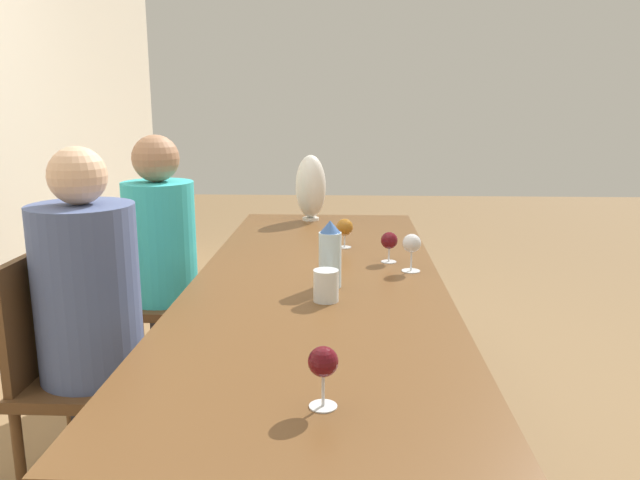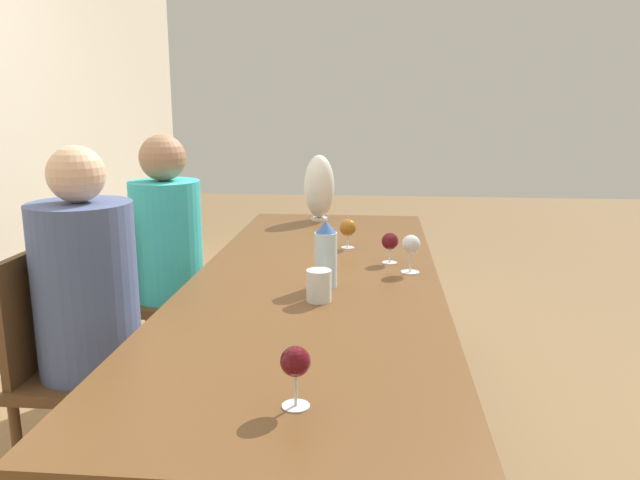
% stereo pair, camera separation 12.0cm
% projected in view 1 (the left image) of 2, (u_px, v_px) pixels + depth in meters
% --- Properties ---
extents(ground_plane, '(14.00, 14.00, 0.00)m').
position_uv_depth(ground_plane, '(318.00, 457.00, 2.49)').
color(ground_plane, olive).
extents(dining_table, '(2.58, 0.91, 0.75)m').
position_uv_depth(dining_table, '(318.00, 294.00, 2.34)').
color(dining_table, brown).
rests_on(dining_table, ground_plane).
extents(water_bottle, '(0.08, 0.08, 0.24)m').
position_uv_depth(water_bottle, '(330.00, 255.00, 2.18)').
color(water_bottle, silver).
rests_on(water_bottle, dining_table).
extents(water_tumbler, '(0.08, 0.08, 0.10)m').
position_uv_depth(water_tumbler, '(326.00, 286.00, 2.03)').
color(water_tumbler, silver).
rests_on(water_tumbler, dining_table).
extents(vase, '(0.16, 0.16, 0.36)m').
position_uv_depth(vase, '(311.00, 187.00, 3.38)').
color(vase, silver).
rests_on(vase, dining_table).
extents(wine_glass_0, '(0.08, 0.08, 0.13)m').
position_uv_depth(wine_glass_0, '(345.00, 228.00, 2.77)').
color(wine_glass_0, silver).
rests_on(wine_glass_0, dining_table).
extents(wine_glass_1, '(0.07, 0.07, 0.12)m').
position_uv_depth(wine_glass_1, '(389.00, 241.00, 2.52)').
color(wine_glass_1, silver).
rests_on(wine_glass_1, dining_table).
extents(wine_glass_2, '(0.07, 0.07, 0.14)m').
position_uv_depth(wine_glass_2, '(323.00, 364.00, 1.32)').
color(wine_glass_2, silver).
rests_on(wine_glass_2, dining_table).
extents(wine_glass_3, '(0.07, 0.07, 0.15)m').
position_uv_depth(wine_glass_3, '(412.00, 244.00, 2.38)').
color(wine_glass_3, silver).
rests_on(wine_glass_3, dining_table).
extents(chair_near, '(0.44, 0.44, 0.88)m').
position_uv_depth(chair_near, '(75.00, 367.00, 2.16)').
color(chair_near, brown).
rests_on(chair_near, ground_plane).
extents(chair_far, '(0.44, 0.44, 0.88)m').
position_uv_depth(chair_far, '(150.00, 294.00, 2.98)').
color(chair_far, brown).
rests_on(chair_far, ground_plane).
extents(person_near, '(0.35, 0.35, 1.25)m').
position_uv_depth(person_near, '(94.00, 318.00, 2.12)').
color(person_near, '#2D2D38').
rests_on(person_near, ground_plane).
extents(person_far, '(0.33, 0.33, 1.24)m').
position_uv_depth(person_far, '(164.00, 257.00, 2.94)').
color(person_far, '#2D2D38').
rests_on(person_far, ground_plane).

